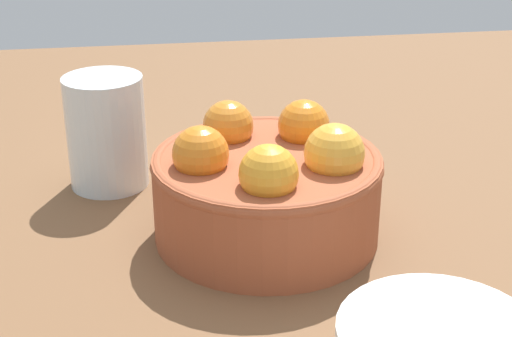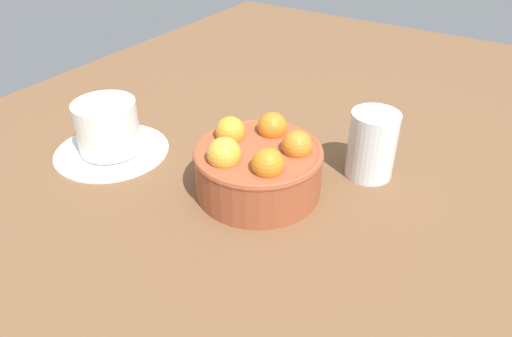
{
  "view_description": "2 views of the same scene",
  "coord_description": "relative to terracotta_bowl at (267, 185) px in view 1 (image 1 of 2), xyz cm",
  "views": [
    {
      "loc": [
        7.91,
        47.91,
        27.06
      ],
      "look_at": [
        0.84,
        0.53,
        5.5
      ],
      "focal_mm": 54.19,
      "sensor_mm": 36.0,
      "label": 1
    },
    {
      "loc": [
        -41.99,
        -26.77,
        36.2
      ],
      "look_at": [
        -1.11,
        -0.38,
        4.09
      ],
      "focal_mm": 33.52,
      "sensor_mm": 36.0,
      "label": 2
    }
  ],
  "objects": [
    {
      "name": "terracotta_bowl",
      "position": [
        0.0,
        0.0,
        0.0
      ],
      "size": [
        16.05,
        16.05,
        8.99
      ],
      "color": "#9E4C2D",
      "rests_on": "ground_plane"
    },
    {
      "name": "water_glass",
      "position": [
        11.29,
        -10.42,
        0.61
      ],
      "size": [
        6.28,
        6.28,
        9.07
      ],
      "primitive_type": "cylinder",
      "color": "silver",
      "rests_on": "ground_plane"
    },
    {
      "name": "ground_plane",
      "position": [
        0.03,
        -0.02,
        -5.56
      ],
      "size": [
        156.41,
        107.19,
        3.28
      ],
      "primitive_type": "cube",
      "color": "brown"
    }
  ]
}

